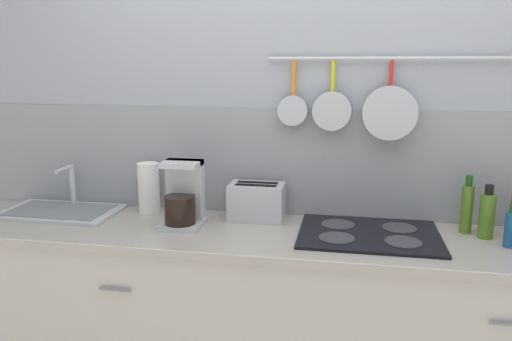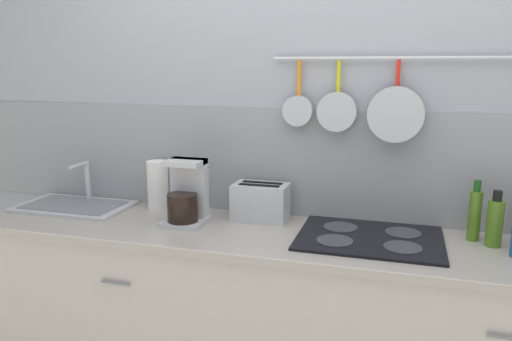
# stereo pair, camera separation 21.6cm
# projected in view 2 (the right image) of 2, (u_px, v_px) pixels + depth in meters

# --- Properties ---
(wall_back) EXTENTS (7.20, 0.15, 2.60)m
(wall_back) POSITION_uv_depth(u_px,v_px,m) (320.00, 145.00, 2.39)
(wall_back) COLOR #999EA8
(wall_back) RESTS_ON ground_plane
(cabinet_base) EXTENTS (3.09, 0.56, 0.89)m
(cabinet_base) POSITION_uv_depth(u_px,v_px,m) (303.00, 337.00, 2.26)
(cabinet_base) COLOR #B7B2A8
(cabinet_base) RESTS_ON ground_plane
(countertop) EXTENTS (3.13, 0.58, 0.03)m
(countertop) POSITION_uv_depth(u_px,v_px,m) (305.00, 240.00, 2.16)
(countertop) COLOR #A59E93
(countertop) RESTS_ON cabinet_base
(sink_basin) EXTENTS (0.57, 0.35, 0.22)m
(sink_basin) POSITION_uv_depth(u_px,v_px,m) (75.00, 204.00, 2.60)
(sink_basin) COLOR #B7BABF
(sink_basin) RESTS_ON countertop
(paper_towel_roll) EXTENTS (0.11, 0.11, 0.25)m
(paper_towel_roll) POSITION_uv_depth(u_px,v_px,m) (158.00, 185.00, 2.55)
(paper_towel_roll) COLOR white
(paper_towel_roll) RESTS_ON countertop
(coffee_maker) EXTENTS (0.19, 0.19, 0.30)m
(coffee_maker) POSITION_uv_depth(u_px,v_px,m) (186.00, 197.00, 2.32)
(coffee_maker) COLOR #B7BABF
(coffee_maker) RESTS_ON countertop
(toaster) EXTENTS (0.28, 0.16, 0.18)m
(toaster) POSITION_uv_depth(u_px,v_px,m) (261.00, 202.00, 2.38)
(toaster) COLOR #B7BABF
(toaster) RESTS_ON countertop
(cooktop) EXTENTS (0.60, 0.46, 0.01)m
(cooktop) POSITION_uv_depth(u_px,v_px,m) (370.00, 238.00, 2.12)
(cooktop) COLOR black
(cooktop) RESTS_ON countertop
(bottle_vinegar) EXTENTS (0.05, 0.05, 0.26)m
(bottle_vinegar) POSITION_uv_depth(u_px,v_px,m) (475.00, 214.00, 2.10)
(bottle_vinegar) COLOR #4C721E
(bottle_vinegar) RESTS_ON countertop
(bottle_sesame_oil) EXTENTS (0.06, 0.06, 0.23)m
(bottle_sesame_oil) POSITION_uv_depth(u_px,v_px,m) (495.00, 222.00, 2.03)
(bottle_sesame_oil) COLOR #4C721E
(bottle_sesame_oil) RESTS_ON countertop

